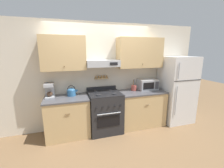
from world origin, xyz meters
TOP-DOWN VIEW (x-y plane):
  - ground_plane at (0.00, 0.00)m, footprint 16.00×16.00m
  - wall_back at (0.05, 0.63)m, footprint 5.20×0.46m
  - counter_left at (-0.85, 0.34)m, footprint 0.95×0.67m
  - counter_right at (0.96, 0.34)m, footprint 1.17×0.67m
  - stove_range at (0.00, 0.31)m, footprint 0.74×0.72m
  - refrigerator at (1.99, 0.29)m, footprint 0.80×0.75m
  - tea_kettle at (-0.73, 0.46)m, footprint 0.24×0.19m
  - coffee_maker at (-1.19, 0.49)m, footprint 0.19×0.26m
  - microwave at (1.21, 0.47)m, footprint 0.50×0.35m
  - utensil_crock at (0.81, 0.46)m, footprint 0.13×0.13m

SIDE VIEW (x-z plane):
  - ground_plane at x=0.00m, z-range 0.00..0.00m
  - counter_right at x=0.96m, z-range 0.00..0.90m
  - counter_left at x=-0.85m, z-range 0.00..0.90m
  - stove_range at x=0.00m, z-range -0.04..0.98m
  - refrigerator at x=1.99m, z-range 0.00..1.75m
  - utensil_crock at x=0.81m, z-range 0.82..1.11m
  - tea_kettle at x=-0.73m, z-range 0.87..1.11m
  - microwave at x=1.21m, z-range 0.89..1.16m
  - coffee_maker at x=-1.19m, z-range 0.90..1.21m
  - wall_back at x=0.05m, z-range 0.18..2.73m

